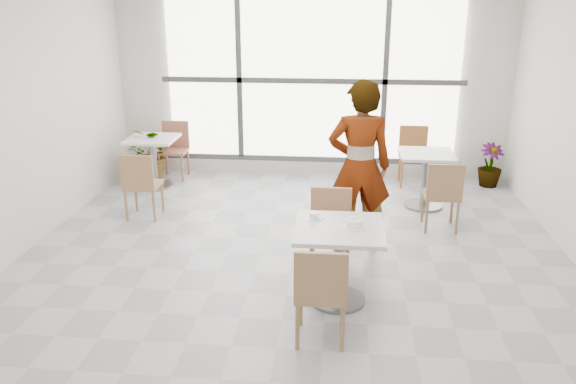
# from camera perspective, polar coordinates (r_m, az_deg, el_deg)

# --- Properties ---
(floor) EXTENTS (7.00, 7.00, 0.00)m
(floor) POSITION_cam_1_polar(r_m,az_deg,el_deg) (5.93, 0.28, -8.22)
(floor) COLOR #9E9EA5
(floor) RESTS_ON ground
(wall_back) EXTENTS (6.00, 0.00, 6.00)m
(wall_back) POSITION_cam_1_polar(r_m,az_deg,el_deg) (8.85, 2.38, 11.11)
(wall_back) COLOR silver
(wall_back) RESTS_ON ground
(wall_front) EXTENTS (6.00, 0.00, 6.00)m
(wall_front) POSITION_cam_1_polar(r_m,az_deg,el_deg) (2.19, -8.27, -14.98)
(wall_front) COLOR silver
(wall_front) RESTS_ON ground
(window) EXTENTS (4.60, 0.07, 2.52)m
(window) POSITION_cam_1_polar(r_m,az_deg,el_deg) (8.79, 2.36, 11.05)
(window) COLOR white
(window) RESTS_ON ground
(main_table) EXTENTS (0.80, 0.80, 0.75)m
(main_table) POSITION_cam_1_polar(r_m,az_deg,el_deg) (5.24, 5.10, -5.80)
(main_table) COLOR silver
(main_table) RESTS_ON ground
(chair_near) EXTENTS (0.42, 0.42, 0.87)m
(chair_near) POSITION_cam_1_polar(r_m,az_deg,el_deg) (4.62, 3.32, -9.68)
(chair_near) COLOR #96734B
(chair_near) RESTS_ON ground
(chair_far) EXTENTS (0.42, 0.42, 0.87)m
(chair_far) POSITION_cam_1_polar(r_m,az_deg,el_deg) (5.84, 4.26, -3.33)
(chair_far) COLOR #A5714E
(chair_far) RESTS_ON ground
(oatmeal_bowl) EXTENTS (0.21, 0.21, 0.09)m
(oatmeal_bowl) POSITION_cam_1_polar(r_m,az_deg,el_deg) (5.13, 6.67, -3.11)
(oatmeal_bowl) COLOR white
(oatmeal_bowl) RESTS_ON main_table
(coffee_cup) EXTENTS (0.16, 0.13, 0.07)m
(coffee_cup) POSITION_cam_1_polar(r_m,az_deg,el_deg) (5.29, 2.64, -2.46)
(coffee_cup) COLOR white
(coffee_cup) RESTS_ON main_table
(person) EXTENTS (0.74, 0.52, 1.91)m
(person) POSITION_cam_1_polar(r_m,az_deg,el_deg) (6.26, 7.15, 2.50)
(person) COLOR black
(person) RESTS_ON ground
(bg_table_left) EXTENTS (0.70, 0.70, 0.75)m
(bg_table_left) POSITION_cam_1_polar(r_m,az_deg,el_deg) (8.68, -13.32, 3.62)
(bg_table_left) COLOR white
(bg_table_left) RESTS_ON ground
(bg_table_right) EXTENTS (0.70, 0.70, 0.75)m
(bg_table_right) POSITION_cam_1_polar(r_m,az_deg,el_deg) (7.84, 13.57, 1.96)
(bg_table_right) COLOR silver
(bg_table_right) RESTS_ON ground
(bg_chair_left_near) EXTENTS (0.42, 0.42, 0.87)m
(bg_chair_left_near) POSITION_cam_1_polar(r_m,az_deg,el_deg) (7.41, -14.50, 1.00)
(bg_chair_left_near) COLOR #9F744A
(bg_chair_left_near) RESTS_ON ground
(bg_chair_left_far) EXTENTS (0.42, 0.42, 0.87)m
(bg_chair_left_far) POSITION_cam_1_polar(r_m,az_deg,el_deg) (9.11, -11.28, 4.58)
(bg_chair_left_far) COLOR #A3634B
(bg_chair_left_far) RESTS_ON ground
(bg_chair_right_near) EXTENTS (0.42, 0.42, 0.87)m
(bg_chair_right_near) POSITION_cam_1_polar(r_m,az_deg,el_deg) (7.05, 15.20, 0.03)
(bg_chair_right_near) COLOR #956C48
(bg_chair_right_near) RESTS_ON ground
(bg_chair_right_far) EXTENTS (0.42, 0.42, 0.87)m
(bg_chair_right_far) POSITION_cam_1_polar(r_m,az_deg,el_deg) (8.80, 12.41, 3.99)
(bg_chair_right_far) COLOR #9A6232
(bg_chair_right_far) RESTS_ON ground
(plant_left) EXTENTS (0.93, 0.86, 0.85)m
(plant_left) POSITION_cam_1_polar(r_m,az_deg,el_deg) (9.00, -13.57, 3.74)
(plant_left) COLOR #477335
(plant_left) RESTS_ON ground
(plant_right) EXTENTS (0.44, 0.44, 0.65)m
(plant_right) POSITION_cam_1_polar(r_m,az_deg,el_deg) (9.03, 19.53, 2.54)
(plant_right) COLOR #4D8A3B
(plant_right) RESTS_ON ground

